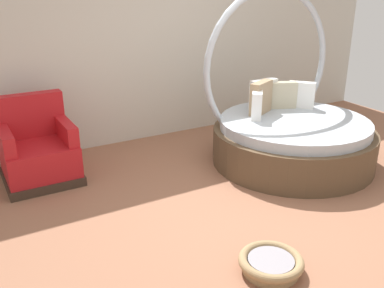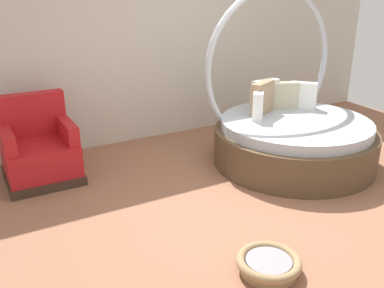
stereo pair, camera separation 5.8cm
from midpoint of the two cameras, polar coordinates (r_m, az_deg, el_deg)
The scene contains 5 objects.
ground_plane at distance 4.42m, azimuth 7.72°, elevation -8.13°, with size 8.00×8.00×0.02m, color #936047.
back_wall at distance 6.03m, azimuth -6.18°, elevation 13.17°, with size 8.00×0.12×2.65m, color beige.
round_daybed at distance 5.42m, azimuth 12.53°, elevation 1.74°, with size 1.96×1.96×2.09m.
red_armchair at distance 5.11m, azimuth -20.17°, elevation -0.98°, with size 0.80×0.80×0.94m.
pet_basket at distance 3.49m, azimuth 9.99°, elevation -15.42°, with size 0.51×0.51×0.13m.
Camera 1 is at (-2.45, -3.01, 2.12)m, focal length 39.96 mm.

